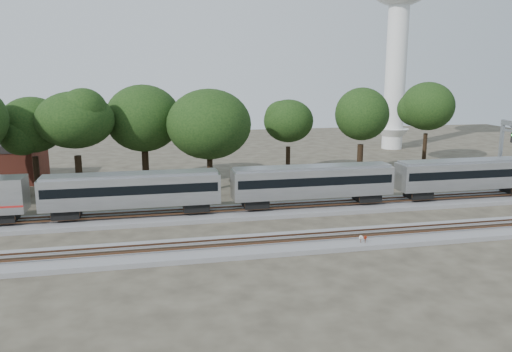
# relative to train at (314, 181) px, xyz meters

# --- Properties ---
(ground) EXTENTS (160.00, 160.00, 0.00)m
(ground) POSITION_rel_train_xyz_m (-5.29, -6.00, -3.13)
(ground) COLOR #383328
(ground) RESTS_ON ground
(track_far) EXTENTS (160.00, 5.00, 0.73)m
(track_far) POSITION_rel_train_xyz_m (-5.29, 0.00, -2.92)
(track_far) COLOR slate
(track_far) RESTS_ON ground
(track_near) EXTENTS (160.00, 5.00, 0.73)m
(track_near) POSITION_rel_train_xyz_m (-5.29, -10.00, -2.92)
(track_near) COLOR slate
(track_near) RESTS_ON ground
(train) EXTENTS (87.71, 3.02, 4.45)m
(train) POSITION_rel_train_xyz_m (0.00, 0.00, 0.00)
(train) COLOR silver
(train) RESTS_ON ground
(switch_stand_red) EXTENTS (0.31, 0.15, 1.02)m
(switch_stand_red) POSITION_rel_train_xyz_m (0.55, -11.78, -2.48)
(switch_stand_red) COLOR #512D19
(switch_stand_red) RESTS_ON ground
(switch_stand_white) EXTENTS (0.32, 0.09, 1.02)m
(switch_stand_white) POSITION_rel_train_xyz_m (0.23, -11.63, -2.48)
(switch_stand_white) COLOR #512D19
(switch_stand_white) RESTS_ON ground
(switch_lever) EXTENTS (0.53, 0.36, 0.30)m
(switch_lever) POSITION_rel_train_xyz_m (-0.50, -11.12, -2.98)
(switch_lever) COLOR #512D19
(switch_lever) RESTS_ON ground
(tree_1) EXTENTS (8.28, 8.28, 11.68)m
(tree_1) POSITION_rel_train_xyz_m (-29.89, 14.14, 5.00)
(tree_1) COLOR black
(tree_1) RESTS_ON ground
(tree_2) EXTENTS (9.02, 9.02, 12.72)m
(tree_2) POSITION_rel_train_xyz_m (-24.69, 11.28, 5.73)
(tree_2) COLOR black
(tree_2) RESTS_ON ground
(tree_3) EXTENTS (8.70, 8.70, 12.26)m
(tree_3) POSITION_rel_train_xyz_m (-17.21, 15.51, 5.41)
(tree_3) COLOR black
(tree_3) RESTS_ON ground
(tree_4) EXTENTS (8.22, 8.22, 11.59)m
(tree_4) POSITION_rel_train_xyz_m (-9.52, 11.18, 4.94)
(tree_4) COLOR black
(tree_4) RESTS_ON ground
(tree_5) EXTENTS (7.78, 7.78, 10.97)m
(tree_5) POSITION_rel_train_xyz_m (2.04, 17.40, 4.50)
(tree_5) COLOR black
(tree_5) RESTS_ON ground
(tree_6) EXTENTS (8.89, 8.89, 12.54)m
(tree_6) POSITION_rel_train_xyz_m (10.99, 13.55, 5.60)
(tree_6) COLOR black
(tree_6) RESTS_ON ground
(tree_7) EXTENTS (9.19, 9.19, 12.96)m
(tree_7) POSITION_rel_train_xyz_m (25.25, 21.58, 5.90)
(tree_7) COLOR black
(tree_7) RESTS_ON ground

